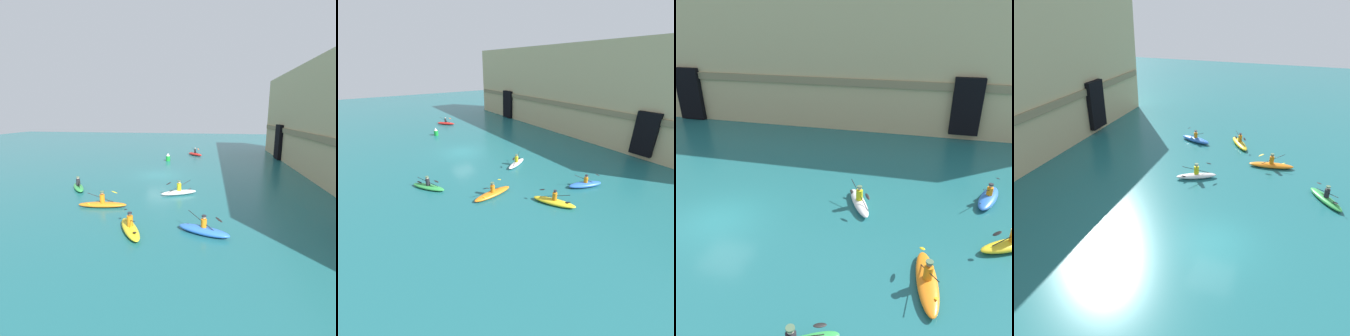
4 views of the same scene
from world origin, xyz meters
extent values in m
plane|color=#1E6066|center=(0.00, 0.00, 0.00)|extent=(120.00, 120.00, 0.00)
cube|color=black|center=(12.79, 15.25, 2.78)|extent=(2.27, 0.70, 4.56)
ellipsoid|color=orange|center=(10.31, -2.02, 0.18)|extent=(1.23, 3.49, 0.36)
cylinder|color=orange|center=(10.31, -2.02, 0.64)|extent=(0.35, 0.35, 0.56)
sphere|color=#9E704C|center=(10.31, -2.02, 1.04)|extent=(0.24, 0.24, 0.24)
cylinder|color=#4C6B4C|center=(10.31, -2.02, 1.14)|extent=(0.30, 0.30, 0.06)
cylinder|color=black|center=(10.31, -2.02, 0.67)|extent=(0.68, 1.87, 0.91)
ellipsoid|color=yellow|center=(10.03, -1.20, 1.06)|extent=(0.31, 0.46, 0.23)
ellipsoid|color=yellow|center=(10.60, -2.84, 0.28)|extent=(0.31, 0.46, 0.23)
ellipsoid|color=yellow|center=(13.90, 1.12, 0.20)|extent=(3.12, 2.23, 0.40)
cylinder|color=orange|center=(13.90, 1.12, 0.69)|extent=(0.34, 0.34, 0.59)
sphere|color=brown|center=(13.90, 1.12, 1.08)|extent=(0.19, 0.19, 0.19)
cylinder|color=#232328|center=(13.90, 1.12, 1.15)|extent=(0.24, 0.24, 0.06)
cylinder|color=black|center=(13.90, 1.12, 0.72)|extent=(1.87, 1.15, 0.70)
ellipsoid|color=black|center=(14.72, 1.62, 0.42)|extent=(0.47, 0.38, 0.18)
ellipsoid|color=black|center=(13.08, 0.62, 1.02)|extent=(0.47, 0.38, 0.18)
ellipsoid|color=blue|center=(13.49, 5.19, 0.21)|extent=(1.84, 3.09, 0.43)
cylinder|color=orange|center=(13.49, 5.19, 0.65)|extent=(0.33, 0.33, 0.45)
sphere|color=tan|center=(13.49, 5.19, 0.98)|extent=(0.21, 0.21, 0.21)
cylinder|color=#232328|center=(13.49, 5.19, 1.07)|extent=(0.26, 0.26, 0.06)
cylinder|color=black|center=(13.49, 5.19, 0.68)|extent=(1.08, 1.79, 0.97)
ellipsoid|color=black|center=(13.95, 5.98, 1.10)|extent=(0.37, 0.45, 0.23)
ellipsoid|color=black|center=(13.03, 4.40, 0.26)|extent=(0.37, 0.45, 0.23)
ellipsoid|color=green|center=(6.39, -5.89, 0.17)|extent=(2.93, 2.37, 0.34)
cylinder|color=#232328|center=(6.39, -5.89, 0.63)|extent=(0.33, 0.33, 0.57)
sphere|color=beige|center=(6.39, -5.89, 1.02)|extent=(0.22, 0.22, 0.22)
cylinder|color=#4C6B4C|center=(6.39, -5.89, 1.12)|extent=(0.28, 0.28, 0.06)
cylinder|color=black|center=(6.39, -5.89, 0.66)|extent=(1.71, 1.17, 0.51)
ellipsoid|color=black|center=(5.65, -6.39, 0.44)|extent=(0.47, 0.39, 0.15)
ellipsoid|color=black|center=(7.14, -5.39, 0.87)|extent=(0.47, 0.39, 0.15)
ellipsoid|color=white|center=(6.64, 3.03, 0.19)|extent=(1.88, 2.97, 0.39)
cylinder|color=gold|center=(6.64, 3.03, 0.67)|extent=(0.36, 0.36, 0.57)
sphere|color=beige|center=(6.64, 3.03, 1.07)|extent=(0.23, 0.23, 0.23)
cylinder|color=#4C6B4C|center=(6.64, 3.03, 1.16)|extent=(0.28, 0.28, 0.06)
cylinder|color=black|center=(6.64, 3.03, 0.70)|extent=(1.31, 1.75, 0.88)
ellipsoid|color=black|center=(6.07, 3.80, 0.32)|extent=(0.40, 0.45, 0.21)
ellipsoid|color=black|center=(7.21, 2.26, 1.08)|extent=(0.40, 0.45, 0.21)
camera|label=1|loc=(27.04, 5.36, 6.55)|focal=28.00mm
camera|label=2|loc=(23.49, -9.68, 9.46)|focal=24.00mm
camera|label=3|loc=(9.53, -11.97, 9.39)|focal=35.00mm
camera|label=4|loc=(-13.86, -3.00, 11.65)|focal=35.00mm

